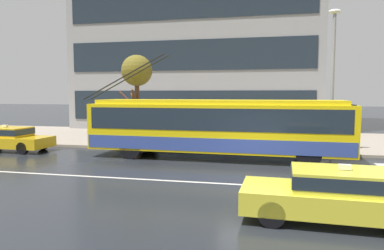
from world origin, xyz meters
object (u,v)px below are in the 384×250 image
(pedestrian_walking_past, at_px, (157,118))
(taxi_queued_behind_bus, at_px, (7,138))
(pedestrian_at_shelter, at_px, (224,117))
(street_lamp, at_px, (333,69))
(taxi_oncoming_near, at_px, (339,193))
(street_tree_bare, at_px, (137,73))
(trolleybus, at_px, (216,126))
(pedestrian_approaching_curb, at_px, (184,127))

(pedestrian_walking_past, bearing_deg, taxi_queued_behind_bus, -160.22)
(pedestrian_at_shelter, distance_m, street_lamp, 6.30)
(taxi_oncoming_near, distance_m, street_tree_bare, 14.72)
(trolleybus, bearing_deg, pedestrian_at_shelter, 92.00)
(pedestrian_at_shelter, distance_m, pedestrian_walking_past, 3.82)
(pedestrian_approaching_curb, height_order, street_tree_bare, street_tree_bare)
(pedestrian_at_shelter, bearing_deg, trolleybus, -88.00)
(taxi_queued_behind_bus, bearing_deg, street_lamp, 8.13)
(taxi_queued_behind_bus, bearing_deg, pedestrian_walking_past, 19.78)
(pedestrian_at_shelter, height_order, pedestrian_walking_past, pedestrian_at_shelter)
(pedestrian_walking_past, bearing_deg, taxi_oncoming_near, -52.44)
(pedestrian_approaching_curb, distance_m, pedestrian_walking_past, 1.76)
(taxi_oncoming_near, relative_size, pedestrian_approaching_curb, 2.68)
(taxi_queued_behind_bus, bearing_deg, pedestrian_approaching_curb, 22.88)
(pedestrian_approaching_curb, height_order, street_lamp, street_lamp)
(trolleybus, distance_m, street_lamp, 6.49)
(trolleybus, bearing_deg, pedestrian_walking_past, 146.04)
(pedestrian_at_shelter, distance_m, street_tree_bare, 5.68)
(taxi_oncoming_near, distance_m, pedestrian_at_shelter, 12.12)
(pedestrian_approaching_curb, height_order, pedestrian_walking_past, pedestrian_walking_past)
(pedestrian_walking_past, xyz_separation_m, street_tree_bare, (-1.43, 0.69, 2.60))
(pedestrian_at_shelter, height_order, street_lamp, street_lamp)
(street_lamp, distance_m, street_tree_bare, 10.70)
(pedestrian_approaching_curb, bearing_deg, street_tree_bare, -173.04)
(taxi_queued_behind_bus, height_order, pedestrian_approaching_curb, pedestrian_approaching_curb)
(trolleybus, distance_m, pedestrian_at_shelter, 3.69)
(trolleybus, relative_size, pedestrian_at_shelter, 6.23)
(taxi_queued_behind_bus, bearing_deg, street_tree_bare, 29.09)
(taxi_oncoming_near, distance_m, pedestrian_walking_past, 12.87)
(pedestrian_walking_past, bearing_deg, pedestrian_at_shelter, 17.47)
(pedestrian_at_shelter, relative_size, pedestrian_walking_past, 1.04)
(trolleybus, relative_size, taxi_oncoming_near, 2.86)
(pedestrian_approaching_curb, relative_size, street_lamp, 0.24)
(trolleybus, height_order, pedestrian_at_shelter, trolleybus)
(pedestrian_walking_past, height_order, street_lamp, street_lamp)
(taxi_oncoming_near, relative_size, street_lamp, 0.64)
(pedestrian_at_shelter, distance_m, pedestrian_approaching_curb, 2.41)
(trolleybus, relative_size, street_lamp, 1.83)
(taxi_oncoming_near, distance_m, street_lamp, 10.58)
(trolleybus, height_order, pedestrian_approaching_curb, trolleybus)
(pedestrian_at_shelter, bearing_deg, taxi_queued_behind_bus, -160.97)
(taxi_oncoming_near, height_order, street_lamp, street_lamp)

